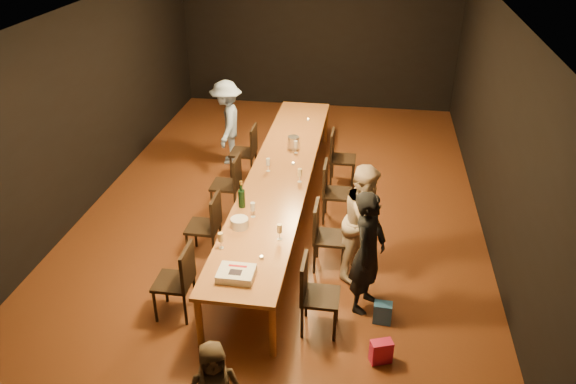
# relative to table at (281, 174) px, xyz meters

# --- Properties ---
(ground) EXTENTS (10.00, 10.00, 0.00)m
(ground) POSITION_rel_table_xyz_m (0.00, 0.00, -0.70)
(ground) COLOR #4D2513
(ground) RESTS_ON ground
(room_shell) EXTENTS (6.04, 10.04, 3.02)m
(room_shell) POSITION_rel_table_xyz_m (0.00, 0.00, 1.38)
(room_shell) COLOR black
(room_shell) RESTS_ON ground
(table) EXTENTS (0.90, 6.00, 0.75)m
(table) POSITION_rel_table_xyz_m (0.00, 0.00, 0.00)
(table) COLOR brown
(table) RESTS_ON ground
(chair_right_0) EXTENTS (0.42, 0.42, 0.93)m
(chair_right_0) POSITION_rel_table_xyz_m (0.85, -2.40, -0.24)
(chair_right_0) COLOR black
(chair_right_0) RESTS_ON ground
(chair_right_1) EXTENTS (0.42, 0.42, 0.93)m
(chair_right_1) POSITION_rel_table_xyz_m (0.85, -1.20, -0.24)
(chair_right_1) COLOR black
(chair_right_1) RESTS_ON ground
(chair_right_2) EXTENTS (0.42, 0.42, 0.93)m
(chair_right_2) POSITION_rel_table_xyz_m (0.85, 0.00, -0.24)
(chair_right_2) COLOR black
(chair_right_2) RESTS_ON ground
(chair_right_3) EXTENTS (0.42, 0.42, 0.93)m
(chair_right_3) POSITION_rel_table_xyz_m (0.85, 1.20, -0.24)
(chair_right_3) COLOR black
(chair_right_3) RESTS_ON ground
(chair_left_0) EXTENTS (0.42, 0.42, 0.93)m
(chair_left_0) POSITION_rel_table_xyz_m (-0.85, -2.40, -0.24)
(chair_left_0) COLOR black
(chair_left_0) RESTS_ON ground
(chair_left_1) EXTENTS (0.42, 0.42, 0.93)m
(chair_left_1) POSITION_rel_table_xyz_m (-0.85, -1.20, -0.24)
(chair_left_1) COLOR black
(chair_left_1) RESTS_ON ground
(chair_left_2) EXTENTS (0.42, 0.42, 0.93)m
(chair_left_2) POSITION_rel_table_xyz_m (-0.85, 0.00, -0.24)
(chair_left_2) COLOR black
(chair_left_2) RESTS_ON ground
(chair_left_3) EXTENTS (0.42, 0.42, 0.93)m
(chair_left_3) POSITION_rel_table_xyz_m (-0.85, 1.20, -0.24)
(chair_left_3) COLOR black
(chair_left_3) RESTS_ON ground
(woman_birthday) EXTENTS (0.54, 0.66, 1.54)m
(woman_birthday) POSITION_rel_table_xyz_m (1.34, -1.92, 0.07)
(woman_birthday) COLOR black
(woman_birthday) RESTS_ON ground
(woman_tan) EXTENTS (0.83, 0.92, 1.54)m
(woman_tan) POSITION_rel_table_xyz_m (1.28, -1.25, 0.07)
(woman_tan) COLOR beige
(woman_tan) RESTS_ON ground
(man_blue) EXTENTS (0.70, 1.05, 1.51)m
(man_blue) POSITION_rel_table_xyz_m (-1.26, 1.75, 0.06)
(man_blue) COLOR #8CA9D9
(man_blue) RESTS_ON ground
(gift_bag_red) EXTENTS (0.26, 0.20, 0.27)m
(gift_bag_red) POSITION_rel_table_xyz_m (1.54, -2.81, -0.57)
(gift_bag_red) COLOR #CB1E4B
(gift_bag_red) RESTS_ON ground
(gift_bag_blue) EXTENTS (0.22, 0.15, 0.26)m
(gift_bag_blue) POSITION_rel_table_xyz_m (1.55, -2.18, -0.57)
(gift_bag_blue) COLOR #265FA7
(gift_bag_blue) RESTS_ON ground
(birthday_cake) EXTENTS (0.39, 0.31, 0.09)m
(birthday_cake) POSITION_rel_table_xyz_m (-0.05, -2.58, 0.09)
(birthday_cake) COLOR white
(birthday_cake) RESTS_ON table
(plate_stack) EXTENTS (0.24, 0.24, 0.12)m
(plate_stack) POSITION_rel_table_xyz_m (-0.24, -1.59, 0.11)
(plate_stack) COLOR white
(plate_stack) RESTS_ON table
(champagne_bottle) EXTENTS (0.12, 0.12, 0.38)m
(champagne_bottle) POSITION_rel_table_xyz_m (-0.33, -1.10, 0.24)
(champagne_bottle) COLOR black
(champagne_bottle) RESTS_ON table
(ice_bucket) EXTENTS (0.23, 0.23, 0.20)m
(ice_bucket) POSITION_rel_table_xyz_m (0.07, 0.84, 0.15)
(ice_bucket) COLOR #BABBBF
(ice_bucket) RESTS_ON table
(wineglass_0) EXTENTS (0.06, 0.06, 0.21)m
(wineglass_0) POSITION_rel_table_xyz_m (-0.35, -2.07, 0.15)
(wineglass_0) COLOR beige
(wineglass_0) RESTS_ON table
(wineglass_1) EXTENTS (0.06, 0.06, 0.21)m
(wineglass_1) POSITION_rel_table_xyz_m (0.29, -1.78, 0.15)
(wineglass_1) COLOR beige
(wineglass_1) RESTS_ON table
(wineglass_2) EXTENTS (0.06, 0.06, 0.21)m
(wineglass_2) POSITION_rel_table_xyz_m (-0.13, -1.33, 0.15)
(wineglass_2) COLOR silver
(wineglass_2) RESTS_ON table
(wineglass_3) EXTENTS (0.06, 0.06, 0.21)m
(wineglass_3) POSITION_rel_table_xyz_m (0.32, -0.28, 0.15)
(wineglass_3) COLOR beige
(wineglass_3) RESTS_ON table
(wineglass_4) EXTENTS (0.06, 0.06, 0.21)m
(wineglass_4) POSITION_rel_table_xyz_m (-0.18, -0.02, 0.15)
(wineglass_4) COLOR silver
(wineglass_4) RESTS_ON table
(wineglass_5) EXTENTS (0.06, 0.06, 0.21)m
(wineglass_5) POSITION_rel_table_xyz_m (0.13, 0.67, 0.15)
(wineglass_5) COLOR silver
(wineglass_5) RESTS_ON table
(tealight_near) EXTENTS (0.05, 0.05, 0.03)m
(tealight_near) POSITION_rel_table_xyz_m (0.15, -2.20, 0.06)
(tealight_near) COLOR #B2B7B2
(tealight_near) RESTS_ON table
(tealight_mid) EXTENTS (0.05, 0.05, 0.03)m
(tealight_mid) POSITION_rel_table_xyz_m (0.15, 0.26, 0.06)
(tealight_mid) COLOR #B2B7B2
(tealight_mid) RESTS_ON table
(tealight_far) EXTENTS (0.05, 0.05, 0.03)m
(tealight_far) POSITION_rel_table_xyz_m (0.15, 2.09, 0.06)
(tealight_far) COLOR #B2B7B2
(tealight_far) RESTS_ON table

